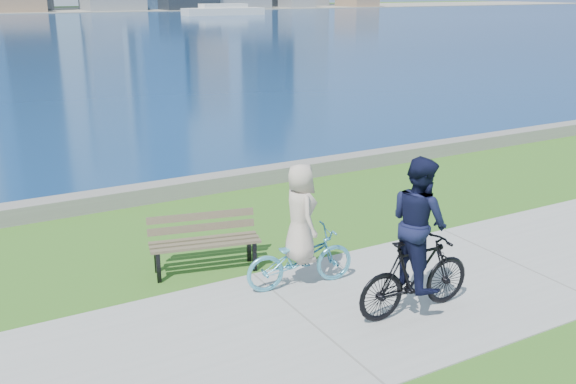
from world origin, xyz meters
name	(u,v)px	position (x,y,z in m)	size (l,w,h in m)	color
ground	(309,322)	(0.00, 0.00, 0.00)	(320.00, 320.00, 0.00)	#2D5F19
concrete_path	(309,322)	(0.00, 0.00, 0.01)	(80.00, 3.50, 0.02)	#969691
seawall	(162,191)	(0.00, 6.20, 0.17)	(90.00, 0.50, 0.35)	slate
ferry_far	(223,10)	(39.78, 93.70, 0.75)	(13.33, 3.81, 1.81)	silver
park_bench	(204,237)	(-0.58, 2.34, 0.55)	(1.83, 0.97, 0.90)	black
cyclist_woman	(300,242)	(0.45, 1.03, 0.73)	(0.82, 1.78, 1.93)	#55B1D0
cyclist_man	(417,249)	(1.42, -0.48, 0.97)	(0.70, 1.86, 2.26)	black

